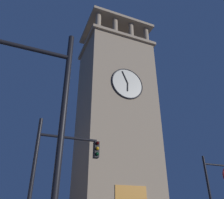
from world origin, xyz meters
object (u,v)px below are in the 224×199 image
at_px(traffic_signal_far, 57,165).
at_px(traffic_signal_mid, 18,97).
at_px(traffic_signal_near, 223,183).
at_px(clocktower, 116,121).

bearing_deg(traffic_signal_far, traffic_signal_mid, 68.35).
bearing_deg(traffic_signal_near, traffic_signal_mid, 26.90).
height_order(traffic_signal_mid, traffic_signal_far, traffic_signal_mid).
distance_m(clocktower, traffic_signal_near, 14.30).
xyz_separation_m(clocktower, traffic_signal_far, (8.61, 13.49, -8.24)).
height_order(clocktower, traffic_signal_mid, clocktower).
bearing_deg(traffic_signal_near, traffic_signal_far, 10.59).
bearing_deg(clocktower, traffic_signal_near, 104.28).
xyz_separation_m(traffic_signal_near, traffic_signal_mid, (13.32, 6.76, 0.62)).
bearing_deg(traffic_signal_far, traffic_signal_near, -169.41).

